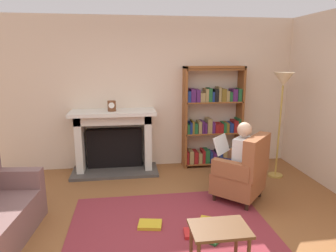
% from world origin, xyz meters
% --- Properties ---
extents(ground, '(14.00, 14.00, 0.00)m').
position_xyz_m(ground, '(0.00, 0.00, 0.00)').
color(ground, brown).
extents(back_wall, '(5.60, 0.10, 2.70)m').
position_xyz_m(back_wall, '(0.00, 2.55, 1.35)').
color(back_wall, beige).
rests_on(back_wall, ground).
extents(side_wall_right, '(0.10, 5.20, 2.70)m').
position_xyz_m(side_wall_right, '(2.65, 1.25, 1.35)').
color(side_wall_right, beige).
rests_on(side_wall_right, ground).
extents(area_rug, '(2.40, 1.80, 0.01)m').
position_xyz_m(area_rug, '(0.00, 0.30, 0.01)').
color(area_rug, maroon).
rests_on(area_rug, ground).
extents(fireplace, '(1.49, 0.64, 1.11)m').
position_xyz_m(fireplace, '(-0.71, 2.30, 0.59)').
color(fireplace, '#4C4742').
rests_on(fireplace, ground).
extents(mantel_clock, '(0.14, 0.14, 0.18)m').
position_xyz_m(mantel_clock, '(-0.72, 2.20, 1.20)').
color(mantel_clock, brown).
rests_on(mantel_clock, fireplace).
extents(bookshelf, '(1.09, 0.32, 1.85)m').
position_xyz_m(bookshelf, '(1.09, 2.33, 0.87)').
color(bookshelf, brown).
rests_on(bookshelf, ground).
extents(armchair_reading, '(0.89, 0.89, 0.97)m').
position_xyz_m(armchair_reading, '(1.12, 0.88, 0.42)').
color(armchair_reading, '#331E14').
rests_on(armchair_reading, ground).
extents(seated_reader, '(0.59, 0.58, 1.14)m').
position_xyz_m(seated_reader, '(1.04, 0.96, 0.62)').
color(seated_reader, silver).
rests_on(seated_reader, ground).
extents(side_table, '(0.56, 0.39, 0.42)m').
position_xyz_m(side_table, '(0.37, -0.42, 0.36)').
color(side_table, brown).
rests_on(side_table, ground).
extents(scattered_books, '(0.96, 0.63, 0.04)m').
position_xyz_m(scattered_books, '(0.15, 0.21, 0.03)').
color(scattered_books, gold).
rests_on(scattered_books, area_rug).
extents(floor_lamp, '(0.32, 0.32, 1.77)m').
position_xyz_m(floor_lamp, '(2.03, 1.64, 1.50)').
color(floor_lamp, '#B7933F').
rests_on(floor_lamp, ground).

